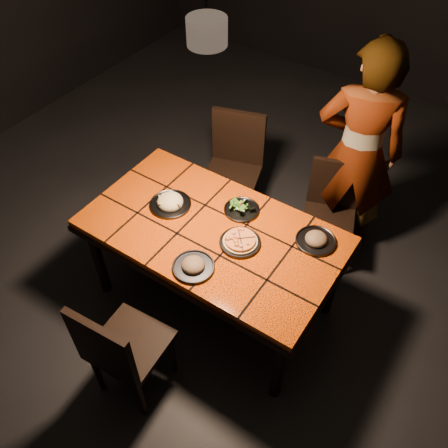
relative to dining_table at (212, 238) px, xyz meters
The scene contains 12 objects.
room_shell 0.83m from the dining_table, ahead, with size 6.04×7.04×3.08m.
dining_table is the anchor object (origin of this frame).
chair_near 0.87m from the dining_table, 92.77° to the right, with size 0.43×0.43×0.90m.
chair_far_left 0.95m from the dining_table, 114.20° to the left, with size 0.52×0.52×0.93m.
chair_far_right 1.01m from the dining_table, 63.33° to the left, with size 0.47×0.47×0.82m.
diner 1.20m from the dining_table, 65.92° to the left, with size 0.62×0.41×1.70m, color brown.
pendant_lamp 1.35m from the dining_table, ahead, with size 0.18×0.18×1.06m.
plate_pizza 0.23m from the dining_table, ahead, with size 0.30×0.30×0.04m.
plate_pasta 0.36m from the dining_table, behind, with size 0.27×0.27×0.09m.
plate_salad 0.27m from the dining_table, 74.97° to the left, with size 0.23×0.23×0.07m.
plate_mushroom_a 0.34m from the dining_table, 74.73° to the right, with size 0.25×0.25×0.08m.
plate_mushroom_b 0.65m from the dining_table, 24.47° to the left, with size 0.25×0.25×0.08m.
Camera 1 is at (1.17, -1.62, 2.91)m, focal length 38.00 mm.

